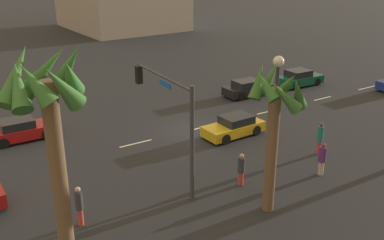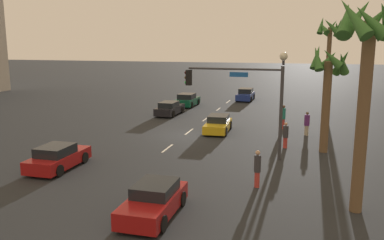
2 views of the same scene
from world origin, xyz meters
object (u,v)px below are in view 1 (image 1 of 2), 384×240
(car_3, at_px, (21,130))
(palm_tree_2, at_px, (51,125))
(traffic_signal, at_px, (169,109))
(pedestrian_1, at_px, (322,158))
(pedestrian_3, at_px, (320,137))
(pedestrian_0, at_px, (241,169))
(palm_tree_0, at_px, (275,110))
(car_5, at_px, (299,78))
(car_1, at_px, (234,127))
(pedestrian_2, at_px, (79,205))
(car_0, at_px, (248,88))
(streetlamp, at_px, (276,92))

(car_3, relative_size, palm_tree_2, 0.47)
(traffic_signal, distance_m, pedestrian_1, 8.35)
(traffic_signal, height_order, pedestrian_3, traffic_signal)
(pedestrian_0, height_order, palm_tree_0, palm_tree_0)
(traffic_signal, bearing_deg, car_5, -154.06)
(car_3, height_order, pedestrian_0, pedestrian_0)
(car_5, relative_size, palm_tree_2, 0.47)
(car_1, height_order, pedestrian_0, pedestrian_0)
(pedestrian_3, bearing_deg, pedestrian_1, 44.71)
(car_5, distance_m, pedestrian_2, 25.27)
(car_3, height_order, traffic_signal, traffic_signal)
(palm_tree_0, height_order, palm_tree_2, palm_tree_2)
(pedestrian_2, bearing_deg, pedestrian_3, 177.95)
(car_1, relative_size, car_5, 0.99)
(car_5, distance_m, palm_tree_2, 29.25)
(palm_tree_0, bearing_deg, pedestrian_3, -155.65)
(car_0, distance_m, palm_tree_2, 24.74)
(car_3, relative_size, pedestrian_0, 2.36)
(pedestrian_3, bearing_deg, palm_tree_2, 13.05)
(car_5, relative_size, traffic_signal, 0.68)
(pedestrian_2, bearing_deg, car_3, -90.09)
(car_1, bearing_deg, traffic_signal, 24.55)
(traffic_signal, bearing_deg, car_1, -155.45)
(traffic_signal, bearing_deg, pedestrian_2, 15.47)
(traffic_signal, height_order, pedestrian_0, traffic_signal)
(pedestrian_0, xyz_separation_m, palm_tree_2, (9.61, 3.17, 5.41))
(traffic_signal, xyz_separation_m, pedestrian_1, (-6.87, 3.75, -2.91))
(palm_tree_0, bearing_deg, car_5, -139.06)
(car_5, xyz_separation_m, palm_tree_2, (24.89, 14.28, 5.67))
(car_1, height_order, traffic_signal, traffic_signal)
(car_3, bearing_deg, pedestrian_1, 132.52)
(pedestrian_3, bearing_deg, car_1, -63.16)
(pedestrian_2, bearing_deg, car_0, -149.59)
(pedestrian_1, bearing_deg, pedestrian_3, -135.29)
(palm_tree_2, bearing_deg, pedestrian_3, -166.95)
(pedestrian_1, bearing_deg, palm_tree_2, 7.50)
(pedestrian_1, bearing_deg, car_1, -84.77)
(car_0, distance_m, palm_tree_0, 17.45)
(streetlamp, xyz_separation_m, pedestrian_3, (-3.63, -0.00, -3.28))
(pedestrian_3, bearing_deg, car_0, -108.58)
(car_5, bearing_deg, palm_tree_2, 29.85)
(pedestrian_0, bearing_deg, car_3, -56.42)
(pedestrian_0, relative_size, pedestrian_1, 0.97)
(pedestrian_0, height_order, pedestrian_2, pedestrian_2)
(traffic_signal, distance_m, pedestrian_0, 4.62)
(pedestrian_1, bearing_deg, car_5, -131.57)
(streetlamp, xyz_separation_m, pedestrian_2, (10.27, -0.50, -3.34))
(car_1, bearing_deg, palm_tree_0, 62.79)
(pedestrian_3, distance_m, palm_tree_2, 16.92)
(palm_tree_0, bearing_deg, car_3, -62.20)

